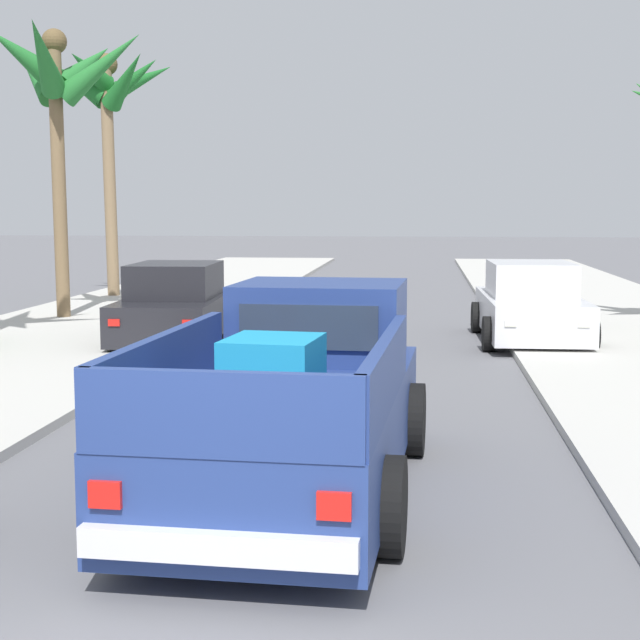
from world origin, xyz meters
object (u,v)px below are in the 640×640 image
at_px(pickup_truck, 297,404).
at_px(palm_tree_left_fore, 107,93).
at_px(car_left_near, 177,306).
at_px(car_right_near, 530,305).
at_px(palm_tree_right_mid, 59,80).

height_order(pickup_truck, palm_tree_left_fore, palm_tree_left_fore).
distance_m(car_left_near, palm_tree_left_fore, 10.45).
distance_m(car_left_near, car_right_near, 6.79).
height_order(pickup_truck, car_left_near, pickup_truck).
relative_size(palm_tree_left_fore, palm_tree_right_mid, 1.04).
bearing_deg(car_right_near, car_left_near, -172.30).
bearing_deg(palm_tree_left_fore, car_right_near, -34.29).
height_order(palm_tree_left_fore, palm_tree_right_mid, palm_tree_left_fore).
bearing_deg(car_right_near, pickup_truck, -107.92).
xyz_separation_m(pickup_truck, car_right_near, (3.22, 9.97, -0.07)).
height_order(car_left_near, palm_tree_left_fore, palm_tree_left_fore).
relative_size(car_right_near, palm_tree_right_mid, 0.66).
bearing_deg(car_left_near, car_right_near, 7.70).
bearing_deg(car_right_near, palm_tree_right_mid, 168.31).
relative_size(pickup_truck, car_right_near, 1.23).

